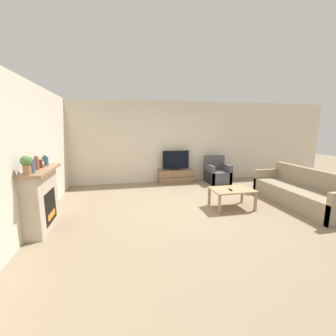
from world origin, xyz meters
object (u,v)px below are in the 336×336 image
(fireplace, at_px, (41,198))
(potted_plant, at_px, (26,164))
(coffee_table, at_px, (232,191))
(couch, at_px, (301,193))
(mantel_vase_left, at_px, (30,166))
(mantel_vase_right, at_px, (45,161))
(armchair, at_px, (217,174))
(mantel_clock, at_px, (41,164))
(remote, at_px, (230,190))
(mantel_vase_centre_left, at_px, (37,163))
(tv_stand, at_px, (176,176))
(tv, at_px, (176,161))

(fireplace, distance_m, potted_plant, 0.89)
(coffee_table, height_order, couch, couch)
(mantel_vase_left, xyz_separation_m, mantel_vase_right, (0.00, 0.75, -0.03))
(mantel_vase_right, relative_size, armchair, 0.23)
(mantel_clock, relative_size, remote, 0.98)
(fireplace, distance_m, mantel_clock, 0.63)
(mantel_vase_left, height_order, couch, mantel_vase_left)
(mantel_clock, bearing_deg, mantel_vase_centre_left, -90.20)
(tv_stand, relative_size, tv, 1.29)
(tv_stand, height_order, tv, tv)
(couch, bearing_deg, mantel_vase_right, 176.76)
(fireplace, distance_m, tv_stand, 4.35)
(potted_plant, bearing_deg, remote, 9.81)
(remote, bearing_deg, mantel_vase_centre_left, -170.69)
(mantel_clock, relative_size, couch, 0.06)
(mantel_vase_centre_left, bearing_deg, mantel_clock, 89.80)
(remote, bearing_deg, armchair, 77.92)
(tv, bearing_deg, coffee_table, -75.95)
(mantel_vase_right, height_order, potted_plant, potted_plant)
(mantel_vase_centre_left, height_order, remote, mantel_vase_centre_left)
(coffee_table, bearing_deg, tv, 104.05)
(mantel_vase_centre_left, relative_size, tv, 0.28)
(tv_stand, height_order, remote, remote)
(couch, bearing_deg, tv, 130.40)
(mantel_vase_centre_left, xyz_separation_m, coffee_table, (3.91, 0.31, -0.84))
(tv_stand, xyz_separation_m, armchair, (1.37, -0.29, 0.07))
(fireplace, xyz_separation_m, armchair, (4.63, 2.57, -0.28))
(mantel_clock, height_order, armchair, mantel_clock)
(mantel_vase_left, height_order, mantel_clock, mantel_vase_left)
(tv_stand, distance_m, armchair, 1.40)
(potted_plant, xyz_separation_m, tv, (3.25, 3.38, -0.55))
(potted_plant, relative_size, tv_stand, 0.26)
(mantel_vase_right, relative_size, remote, 1.35)
(mantel_vase_right, bearing_deg, mantel_vase_centre_left, -90.00)
(potted_plant, distance_m, armchair, 5.65)
(mantel_vase_left, bearing_deg, coffee_table, 8.55)
(mantel_vase_right, xyz_separation_m, potted_plant, (0.00, -0.90, 0.08))
(potted_plant, relative_size, tv, 0.34)
(mantel_vase_centre_left, bearing_deg, tv_stand, 42.27)
(mantel_vase_centre_left, distance_m, remote, 3.91)
(mantel_clock, distance_m, couch, 5.70)
(tv_stand, relative_size, couch, 0.48)
(potted_plant, relative_size, coffee_table, 0.32)
(remote, bearing_deg, tv_stand, 107.88)
(tv, xyz_separation_m, coffee_table, (0.66, -2.64, -0.35))
(mantel_vase_right, height_order, coffee_table, mantel_vase_right)
(mantel_clock, height_order, potted_plant, potted_plant)
(fireplace, bearing_deg, mantel_vase_right, 87.44)
(mantel_vase_left, bearing_deg, tv_stand, 44.86)
(armchair, bearing_deg, mantel_clock, -152.08)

